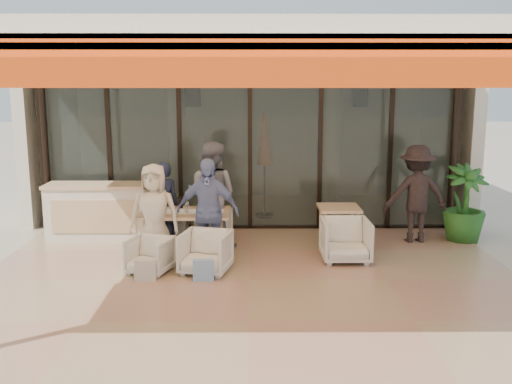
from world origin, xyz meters
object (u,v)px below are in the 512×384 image
chair_far_left (168,220)px  diner_grey (211,195)px  chair_near_left (150,254)px  side_table (339,213)px  standing_woman (416,194)px  chair_far_right (214,223)px  chair_near_right (205,250)px  dining_table (184,215)px  potted_palm (464,204)px  host_counter (98,211)px  diner_periwinkle (208,212)px  diner_navy (163,205)px  side_chair (345,238)px  diner_cream (154,214)px

chair_far_left → diner_grey: size_ratio=0.39×
chair_near_left → side_table: size_ratio=0.83×
side_table → standing_woman: (1.43, 0.38, 0.25)m
chair_far_right → chair_near_right: 1.90m
dining_table → potted_palm: size_ratio=1.07×
host_counter → potted_palm: size_ratio=1.32×
potted_palm → host_counter: bearing=178.3°
chair_near_left → standing_woman: bearing=38.6°
standing_woman → potted_palm: (0.89, 0.06, -0.18)m
diner_periwinkle → standing_woman: bearing=24.0°
diner_navy → side_chair: diner_navy is taller
dining_table → diner_periwinkle: bearing=-46.9°
standing_woman → diner_navy: bearing=0.4°
diner_cream → standing_woman: bearing=17.2°
host_counter → potted_palm: (6.65, -0.19, 0.17)m
side_chair → diner_cream: bearing=-179.5°
chair_far_right → host_counter: bearing=6.4°
host_counter → chair_far_right: size_ratio=2.96×
chair_far_left → diner_cream: size_ratio=0.46×
chair_far_left → potted_palm: 5.38m
diner_cream → diner_grey: bearing=49.2°
diner_navy → diner_grey: bearing=162.7°
chair_near_left → diner_navy: 1.47m
diner_navy → side_chair: 3.18m
chair_far_left → side_table: 3.11m
chair_far_right → standing_woman: standing_woman is taller
diner_grey → diner_periwinkle: size_ratio=1.10×
chair_near_left → chair_near_right: bearing=17.9°
chair_near_right → diner_periwinkle: size_ratio=0.42×
chair_far_right → standing_woman: (3.63, -0.21, 0.57)m
chair_far_left → side_table: bearing=168.4°
chair_far_right → potted_palm: potted_palm is taller
host_counter → chair_far_left: size_ratio=2.53×
diner_navy → side_chair: bearing=147.2°
chair_far_right → diner_grey: bearing=97.4°
host_counter → diner_cream: size_ratio=1.15×
potted_palm → standing_woman: bearing=-176.4°
diner_periwinkle → diner_navy: bearing=138.9°
chair_near_left → diner_grey: size_ratio=0.33×
standing_woman → potted_palm: 0.91m
chair_near_right → side_table: size_ratio=0.96×
diner_periwinkle → side_chair: (2.20, 0.06, -0.46)m
host_counter → side_chair: 4.54m
standing_woman → chair_far_left: bearing=-6.0°
host_counter → diner_grey: (2.13, -0.54, 0.40)m
chair_far_left → diner_grey: 1.13m
chair_near_left → dining_table: bearing=84.6°
host_counter → chair_far_left: 1.30m
chair_far_right → chair_near_left: size_ratio=1.02×
chair_near_right → side_chair: size_ratio=0.92×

